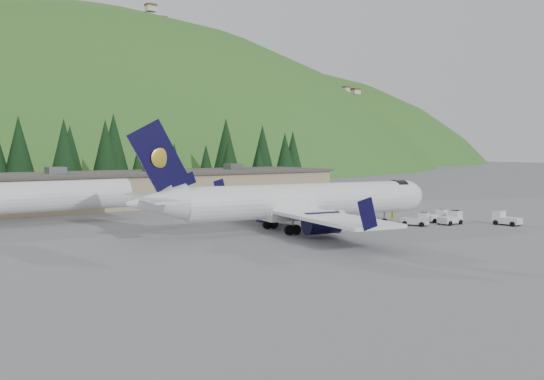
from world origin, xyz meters
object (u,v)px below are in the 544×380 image
at_px(baggage_tug_c, 505,219).
at_px(ramp_worker, 392,215).
at_px(baggage_tug_d, 417,220).
at_px(airliner, 297,202).
at_px(baggage_tug_b, 438,216).
at_px(baggage_tug_a, 451,218).
at_px(second_airliner, 9,197).
at_px(terminal_building, 123,189).

relative_size(baggage_tug_c, ramp_worker, 1.85).
height_order(baggage_tug_d, ramp_worker, ramp_worker).
height_order(airliner, baggage_tug_b, airliner).
bearing_deg(baggage_tug_c, baggage_tug_a, 40.80).
bearing_deg(second_airliner, terminal_building, 38.78).
bearing_deg(ramp_worker, second_airliner, -59.70).
relative_size(airliner, baggage_tug_d, 10.68).
distance_m(second_airliner, baggage_tug_b, 49.70).
bearing_deg(baggage_tug_d, terminal_building, 176.78).
distance_m(baggage_tug_b, ramp_worker, 5.61).
xyz_separation_m(baggage_tug_a, ramp_worker, (-4.22, 5.28, 0.15)).
bearing_deg(baggage_tug_a, baggage_tug_d, 160.03).
relative_size(airliner, ramp_worker, 20.50).
distance_m(baggage_tug_c, baggage_tug_d, 10.22).
bearing_deg(baggage_tug_c, ramp_worker, 36.15).
xyz_separation_m(airliner, ramp_worker, (13.81, -0.84, -2.24)).
distance_m(airliner, baggage_tug_c, 24.74).
bearing_deg(baggage_tug_d, baggage_tug_c, 31.79).
xyz_separation_m(baggage_tug_d, ramp_worker, (0.03, 3.87, 0.15)).
relative_size(second_airliner, baggage_tug_b, 9.24).
xyz_separation_m(second_airliner, baggage_tug_c, (46.34, -31.99, -2.61)).
height_order(airliner, second_airliner, airliner).
distance_m(airliner, baggage_tug_d, 14.76).
bearing_deg(baggage_tug_c, airliner, 59.05).
height_order(baggage_tug_b, ramp_worker, ramp_worker).
xyz_separation_m(airliner, baggage_tug_a, (18.03, -6.12, -2.39)).
distance_m(airliner, terminal_building, 38.04).
relative_size(baggage_tug_c, baggage_tug_d, 0.96).
bearing_deg(ramp_worker, baggage_tug_b, 120.48).
relative_size(baggage_tug_b, baggage_tug_c, 0.95).
distance_m(airliner, baggage_tug_b, 19.15).
xyz_separation_m(second_airliner, baggage_tug_d, (37.71, -26.53, -2.63)).
bearing_deg(terminal_building, airliner, -83.96).
bearing_deg(baggage_tug_b, terminal_building, 126.66).
bearing_deg(second_airliner, ramp_worker, -30.99).
relative_size(baggage_tug_b, baggage_tug_d, 0.91).
xyz_separation_m(terminal_building, baggage_tug_d, (17.79, -42.53, -1.93)).
height_order(airliner, baggage_tug_d, airliner).
xyz_separation_m(baggage_tug_a, baggage_tug_d, (-4.24, 1.41, -0.00)).
height_order(baggage_tug_b, baggage_tug_d, baggage_tug_d).
distance_m(baggage_tug_a, baggage_tug_c, 5.97).
distance_m(terminal_building, ramp_worker, 42.61).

